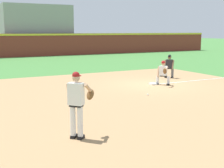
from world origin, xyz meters
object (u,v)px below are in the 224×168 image
(pitcher, at_px, (77,101))
(first_baseman, at_px, (163,72))
(umpire, at_px, (169,65))
(first_base_bag, at_px, (153,84))
(baseball, at_px, (148,95))

(pitcher, xyz_separation_m, first_baseman, (7.23, 5.81, -0.33))
(umpire, bearing_deg, first_base_bag, -145.55)
(first_base_bag, height_order, umpire, umpire)
(baseball, relative_size, pitcher, 0.04)
(first_base_bag, bearing_deg, baseball, -129.77)
(pitcher, bearing_deg, umpire, 40.24)
(first_base_bag, xyz_separation_m, first_baseman, (0.40, -0.35, 0.69))
(umpire, bearing_deg, first_baseman, -134.80)
(baseball, xyz_separation_m, umpire, (4.20, 3.84, 0.76))
(pitcher, bearing_deg, baseball, 38.22)
(umpire, bearing_deg, pitcher, -139.76)
(pitcher, bearing_deg, first_baseman, 38.77)
(first_base_bag, bearing_deg, umpire, 34.45)
(first_base_bag, xyz_separation_m, pitcher, (-6.83, -6.16, 1.01))
(umpire, bearing_deg, baseball, -137.53)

